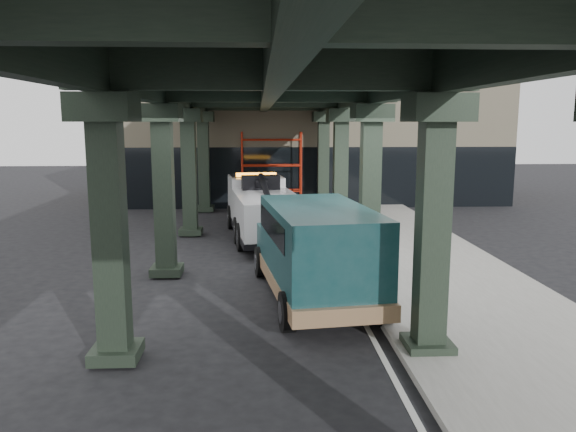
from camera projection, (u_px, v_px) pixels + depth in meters
name	position (u px, v px, depth m)	size (l,w,h in m)	color
ground	(285.00, 295.00, 14.79)	(90.00, 90.00, 0.00)	black
sidewalk	(430.00, 270.00, 16.98)	(5.00, 40.00, 0.15)	gray
lane_stripe	(338.00, 273.00, 16.85)	(0.12, 38.00, 0.01)	silver
viaduct	(267.00, 87.00, 15.84)	(7.40, 32.00, 6.40)	black
building	(302.00, 130.00, 33.93)	(22.00, 10.00, 8.00)	#C6B793
scaffolding	(271.00, 169.00, 28.87)	(3.08, 0.88, 4.00)	#B1210E
tow_truck	(262.00, 207.00, 21.80)	(3.09, 7.95, 2.54)	black
towed_van	(316.00, 250.00, 14.04)	(3.08, 6.35, 2.48)	#0F3638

